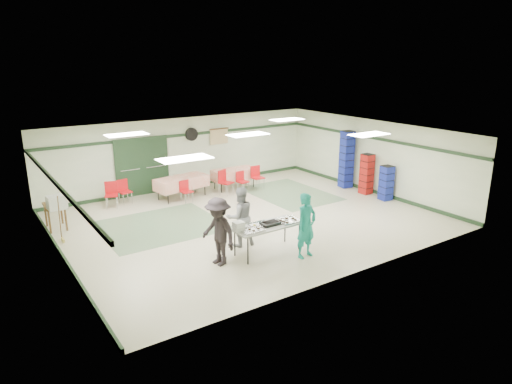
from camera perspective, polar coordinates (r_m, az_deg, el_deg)
floor at (r=14.33m, az=-0.96°, el=-3.43°), size 11.00×11.00×0.00m
ceiling at (r=13.64m, az=-1.02°, el=7.29°), size 11.00×11.00×0.00m
wall_back at (r=17.77m, az=-8.93°, el=4.85°), size 11.00×0.00×11.00m
wall_front at (r=10.60m, az=12.38°, el=-3.41°), size 11.00×0.00×11.00m
wall_left at (r=11.99m, az=-23.65°, el=-2.10°), size 0.00×9.00×9.00m
wall_right at (r=17.45m, az=14.40°, el=4.31°), size 0.00×9.00×9.00m
trim_back at (r=17.62m, az=-8.99°, el=7.06°), size 11.00×0.06×0.10m
baseboard_back at (r=18.05m, az=-8.71°, el=0.82°), size 11.00×0.06×0.12m
trim_left at (r=11.81m, az=-23.90°, el=1.15°), size 0.06×9.00×0.10m
baseboard_left at (r=12.44m, az=-22.83°, el=-7.72°), size 0.06×9.00×0.12m
trim_right at (r=17.29m, az=14.50°, el=6.57°), size 0.06×9.00×0.10m
baseboard_right at (r=17.73m, az=14.04°, el=0.23°), size 0.06×9.00×0.12m
green_patch_a at (r=14.09m, az=-11.80°, el=-4.13°), size 3.50×3.00×0.01m
green_patch_b at (r=17.03m, az=4.20°, el=-0.18°), size 2.50×3.50×0.01m
double_door_left at (r=17.00m, az=-15.52°, el=2.87°), size 0.90×0.06×2.10m
double_door_right at (r=17.31m, az=-12.55°, el=3.32°), size 0.90×0.06×2.10m
door_frame at (r=17.12m, az=-14.01°, el=3.08°), size 2.00×0.03×2.15m
wall_fan at (r=17.72m, az=-8.06°, el=7.16°), size 0.50×0.10×0.50m
scroll_banner at (r=18.30m, az=-4.64°, el=6.93°), size 0.80×0.02×0.60m
serving_table at (r=11.72m, az=1.46°, el=-4.35°), size 1.88×0.78×0.76m
sheet_tray_right at (r=11.99m, az=4.13°, el=-3.61°), size 0.61×0.46×0.02m
sheet_tray_mid at (r=11.69m, az=0.54°, el=-4.11°), size 0.53×0.41×0.02m
sheet_tray_left at (r=11.31m, az=-0.47°, el=-4.84°), size 0.54×0.41×0.02m
baking_pan at (r=11.70m, az=1.79°, el=-3.95°), size 0.49×0.31×0.08m
foam_box_stack at (r=11.30m, az=-2.20°, el=-4.30°), size 0.26×0.23×0.23m
volunteer_teal at (r=11.52m, az=6.30°, el=-4.19°), size 0.66×0.48×1.67m
volunteer_grey at (r=12.14m, az=-2.01°, el=-3.12°), size 0.87×0.72×1.63m
volunteer_dark at (r=11.06m, az=-4.74°, el=-4.95°), size 0.81×1.19×1.70m
dining_table_a at (r=17.56m, az=-2.76°, el=2.28°), size 1.72×0.81×0.77m
dining_table_b at (r=16.57m, az=-9.28°, el=1.21°), size 2.00×1.13×0.77m
chair_a at (r=17.10m, az=-1.82°, el=1.59°), size 0.41×0.41×0.79m
chair_b at (r=16.72m, az=-3.98°, el=1.53°), size 0.56×0.56×0.93m
chair_c at (r=17.46m, az=0.08°, el=2.14°), size 0.42×0.42×0.89m
chair_d at (r=16.04m, az=-8.82°, el=0.36°), size 0.40×0.40×0.78m
chair_loose_a at (r=16.36m, az=-16.20°, el=0.36°), size 0.45×0.45×0.84m
chair_loose_b at (r=16.03m, az=-17.64°, el=0.01°), size 0.53×0.53×0.89m
crate_stack_blue_a at (r=17.91m, az=11.25°, el=4.01°), size 0.48×0.48×2.21m
crate_stack_red at (r=17.28m, az=13.66°, el=2.19°), size 0.39×0.39×1.50m
crate_stack_blue_b at (r=16.72m, az=15.97°, el=1.09°), size 0.42×0.42×1.24m
printer_table at (r=14.63m, az=-23.88°, el=-1.85°), size 0.58×0.87×0.74m
office_printer at (r=14.09m, az=-23.66°, el=-1.19°), size 0.52×0.47×0.39m
broom at (r=13.54m, az=-23.34°, el=-3.00°), size 0.08×0.21×1.30m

